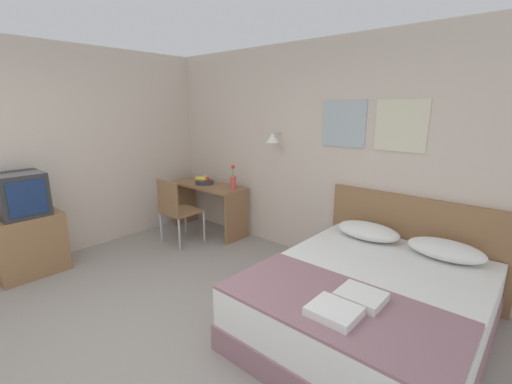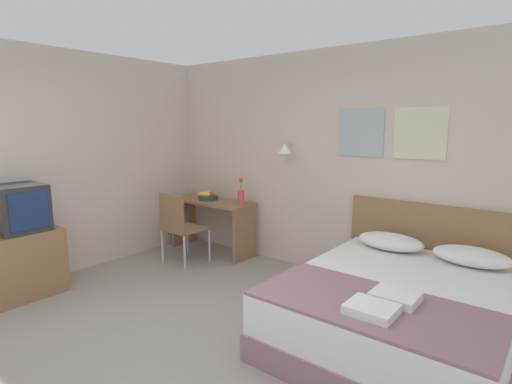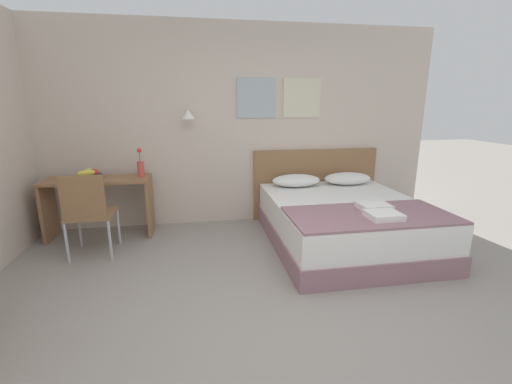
{
  "view_description": "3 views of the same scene",
  "coord_description": "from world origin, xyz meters",
  "px_view_note": "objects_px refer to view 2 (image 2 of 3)",
  "views": [
    {
      "loc": [
        2.19,
        -1.04,
        1.89
      ],
      "look_at": [
        -0.1,
        1.58,
        1.02
      ],
      "focal_mm": 24.0,
      "sensor_mm": 36.0,
      "label": 1
    },
    {
      "loc": [
        2.21,
        -1.61,
        1.79
      ],
      "look_at": [
        -0.56,
        1.86,
        1.03
      ],
      "focal_mm": 28.0,
      "sensor_mm": 36.0,
      "label": 2
    },
    {
      "loc": [
        -0.46,
        -2.08,
        1.63
      ],
      "look_at": [
        0.16,
        1.49,
        0.69
      ],
      "focal_mm": 24.0,
      "sensor_mm": 36.0,
      "label": 3
    }
  ],
  "objects_px": {
    "bed": "(398,312)",
    "pillow_left": "(390,241)",
    "headboard": "(435,253)",
    "desk": "(212,216)",
    "fruit_bowl": "(208,196)",
    "folded_towel_near_foot": "(395,297)",
    "flower_vase": "(241,195)",
    "pillow_right": "(472,256)",
    "television": "(19,208)",
    "throw_blanket": "(371,305)",
    "tv_stand": "(24,263)",
    "folded_towel_mid_bed": "(372,309)",
    "desk_chair": "(179,224)"
  },
  "relations": [
    {
      "from": "headboard",
      "to": "bed",
      "type": "bearing_deg",
      "value": -90.0
    },
    {
      "from": "pillow_left",
      "to": "tv_stand",
      "type": "bearing_deg",
      "value": -143.03
    },
    {
      "from": "folded_towel_near_foot",
      "to": "desk_chair",
      "type": "bearing_deg",
      "value": 169.26
    },
    {
      "from": "pillow_right",
      "to": "flower_vase",
      "type": "height_order",
      "value": "flower_vase"
    },
    {
      "from": "folded_towel_mid_bed",
      "to": "desk",
      "type": "relative_size",
      "value": 0.25
    },
    {
      "from": "throw_blanket",
      "to": "flower_vase",
      "type": "distance_m",
      "value": 2.77
    },
    {
      "from": "tv_stand",
      "to": "pillow_right",
      "type": "bearing_deg",
      "value": 31.2
    },
    {
      "from": "pillow_right",
      "to": "tv_stand",
      "type": "bearing_deg",
      "value": -148.8
    },
    {
      "from": "folded_towel_mid_bed",
      "to": "headboard",
      "type": "bearing_deg",
      "value": 91.9
    },
    {
      "from": "bed",
      "to": "pillow_right",
      "type": "height_order",
      "value": "pillow_right"
    },
    {
      "from": "folded_towel_near_foot",
      "to": "pillow_right",
      "type": "bearing_deg",
      "value": 78.11
    },
    {
      "from": "folded_towel_near_foot",
      "to": "desk_chair",
      "type": "height_order",
      "value": "desk_chair"
    },
    {
      "from": "headboard",
      "to": "pillow_left",
      "type": "distance_m",
      "value": 0.47
    },
    {
      "from": "bed",
      "to": "folded_towel_near_foot",
      "type": "distance_m",
      "value": 0.56
    },
    {
      "from": "desk_chair",
      "to": "fruit_bowl",
      "type": "bearing_deg",
      "value": 100.95
    },
    {
      "from": "desk",
      "to": "tv_stand",
      "type": "height_order",
      "value": "desk"
    },
    {
      "from": "desk",
      "to": "flower_vase",
      "type": "distance_m",
      "value": 0.62
    },
    {
      "from": "throw_blanket",
      "to": "tv_stand",
      "type": "xyz_separation_m",
      "value": [
        -3.41,
        -0.93,
        -0.2
      ]
    },
    {
      "from": "folded_towel_mid_bed",
      "to": "tv_stand",
      "type": "relative_size",
      "value": 0.45
    },
    {
      "from": "desk",
      "to": "flower_vase",
      "type": "height_order",
      "value": "flower_vase"
    },
    {
      "from": "desk_chair",
      "to": "flower_vase",
      "type": "bearing_deg",
      "value": 55.38
    },
    {
      "from": "headboard",
      "to": "folded_towel_near_foot",
      "type": "distance_m",
      "value": 1.5
    },
    {
      "from": "desk",
      "to": "tv_stand",
      "type": "bearing_deg",
      "value": -102.58
    },
    {
      "from": "folded_towel_near_foot",
      "to": "bed",
      "type": "bearing_deg",
      "value": 104.19
    },
    {
      "from": "bed",
      "to": "tv_stand",
      "type": "distance_m",
      "value": 3.73
    },
    {
      "from": "headboard",
      "to": "television",
      "type": "xyz_separation_m",
      "value": [
        -3.4,
        -2.56,
        0.44
      ]
    },
    {
      "from": "throw_blanket",
      "to": "television",
      "type": "relative_size",
      "value": 3.38
    },
    {
      "from": "folded_towel_near_foot",
      "to": "flower_vase",
      "type": "relative_size",
      "value": 0.87
    },
    {
      "from": "pillow_right",
      "to": "throw_blanket",
      "type": "xyz_separation_m",
      "value": [
        -0.37,
        -1.36,
        -0.07
      ]
    },
    {
      "from": "bed",
      "to": "pillow_left",
      "type": "height_order",
      "value": "pillow_left"
    },
    {
      "from": "headboard",
      "to": "fruit_bowl",
      "type": "bearing_deg",
      "value": -174.54
    },
    {
      "from": "tv_stand",
      "to": "television",
      "type": "height_order",
      "value": "television"
    },
    {
      "from": "desk_chair",
      "to": "tv_stand",
      "type": "bearing_deg",
      "value": -109.04
    },
    {
      "from": "pillow_right",
      "to": "television",
      "type": "distance_m",
      "value": 4.42
    },
    {
      "from": "desk",
      "to": "fruit_bowl",
      "type": "height_order",
      "value": "fruit_bowl"
    },
    {
      "from": "folded_towel_near_foot",
      "to": "desk_chair",
      "type": "xyz_separation_m",
      "value": [
        -2.96,
        0.56,
        -0.05
      ]
    },
    {
      "from": "folded_towel_near_foot",
      "to": "desk",
      "type": "bearing_deg",
      "value": 158.07
    },
    {
      "from": "pillow_left",
      "to": "television",
      "type": "bearing_deg",
      "value": -143.0
    },
    {
      "from": "fruit_bowl",
      "to": "desk",
      "type": "bearing_deg",
      "value": 6.22
    },
    {
      "from": "bed",
      "to": "pillow_left",
      "type": "relative_size",
      "value": 3.08
    },
    {
      "from": "folded_towel_mid_bed",
      "to": "television",
      "type": "relative_size",
      "value": 0.64
    },
    {
      "from": "tv_stand",
      "to": "folded_towel_mid_bed",
      "type": "bearing_deg",
      "value": 12.77
    },
    {
      "from": "bed",
      "to": "desk",
      "type": "relative_size",
      "value": 1.63
    },
    {
      "from": "folded_towel_near_foot",
      "to": "flower_vase",
      "type": "distance_m",
      "value": 2.79
    },
    {
      "from": "folded_towel_near_foot",
      "to": "tv_stand",
      "type": "bearing_deg",
      "value": -163.11
    },
    {
      "from": "throw_blanket",
      "to": "television",
      "type": "xyz_separation_m",
      "value": [
        -3.4,
        -0.93,
        0.39
      ]
    },
    {
      "from": "bed",
      "to": "flower_vase",
      "type": "distance_m",
      "value": 2.58
    },
    {
      "from": "pillow_right",
      "to": "television",
      "type": "bearing_deg",
      "value": -148.78
    },
    {
      "from": "folded_towel_near_foot",
      "to": "flower_vase",
      "type": "height_order",
      "value": "flower_vase"
    },
    {
      "from": "television",
      "to": "pillow_left",
      "type": "bearing_deg",
      "value": 37.0
    }
  ]
}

